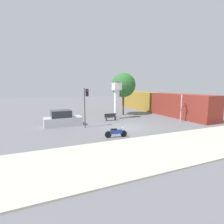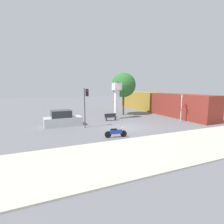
{
  "view_description": "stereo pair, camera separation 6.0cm",
  "coord_description": "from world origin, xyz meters",
  "px_view_note": "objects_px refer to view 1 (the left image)",
  "views": [
    {
      "loc": [
        -9.09,
        -16.48,
        4.48
      ],
      "look_at": [
        -1.24,
        1.51,
        1.61
      ],
      "focal_mm": 28.0,
      "sensor_mm": 36.0,
      "label": 1
    },
    {
      "loc": [
        -9.03,
        -16.5,
        4.48
      ],
      "look_at": [
        -1.24,
        1.51,
        1.61
      ],
      "focal_mm": 28.0,
      "sensor_mm": 36.0,
      "label": 2
    }
  ],
  "objects_px": {
    "traffic_light": "(86,101)",
    "parked_car": "(63,119)",
    "clock_tower": "(117,94)",
    "motorcycle": "(116,133)",
    "street_tree": "(123,85)",
    "freight_train": "(157,103)",
    "railroad_crossing_signal": "(181,107)",
    "bench": "(111,117)"
  },
  "relations": [
    {
      "from": "bench",
      "to": "parked_car",
      "type": "relative_size",
      "value": 0.38
    },
    {
      "from": "motorcycle",
      "to": "bench",
      "type": "distance_m",
      "value": 7.86
    },
    {
      "from": "motorcycle",
      "to": "traffic_light",
      "type": "relative_size",
      "value": 0.46
    },
    {
      "from": "clock_tower",
      "to": "freight_train",
      "type": "height_order",
      "value": "clock_tower"
    },
    {
      "from": "motorcycle",
      "to": "street_tree",
      "type": "relative_size",
      "value": 0.3
    },
    {
      "from": "railroad_crossing_signal",
      "to": "street_tree",
      "type": "xyz_separation_m",
      "value": [
        -4.31,
        7.83,
        2.78
      ]
    },
    {
      "from": "street_tree",
      "to": "parked_car",
      "type": "relative_size",
      "value": 1.56
    },
    {
      "from": "clock_tower",
      "to": "motorcycle",
      "type": "bearing_deg",
      "value": -115.45
    },
    {
      "from": "bench",
      "to": "parked_car",
      "type": "height_order",
      "value": "parked_car"
    },
    {
      "from": "street_tree",
      "to": "parked_car",
      "type": "height_order",
      "value": "street_tree"
    },
    {
      "from": "freight_train",
      "to": "traffic_light",
      "type": "relative_size",
      "value": 5.07
    },
    {
      "from": "motorcycle",
      "to": "freight_train",
      "type": "xyz_separation_m",
      "value": [
        13.05,
        11.06,
        1.27
      ]
    },
    {
      "from": "railroad_crossing_signal",
      "to": "parked_car",
      "type": "distance_m",
      "value": 14.79
    },
    {
      "from": "motorcycle",
      "to": "freight_train",
      "type": "relative_size",
      "value": 0.09
    },
    {
      "from": "clock_tower",
      "to": "railroad_crossing_signal",
      "type": "xyz_separation_m",
      "value": [
        6.68,
        -5.2,
        -1.54
      ]
    },
    {
      "from": "clock_tower",
      "to": "street_tree",
      "type": "height_order",
      "value": "street_tree"
    },
    {
      "from": "street_tree",
      "to": "bench",
      "type": "distance_m",
      "value": 6.61
    },
    {
      "from": "motorcycle",
      "to": "clock_tower",
      "type": "distance_m",
      "value": 9.68
    },
    {
      "from": "traffic_light",
      "to": "street_tree",
      "type": "xyz_separation_m",
      "value": [
        7.71,
        6.13,
        1.73
      ]
    },
    {
      "from": "bench",
      "to": "parked_car",
      "type": "xyz_separation_m",
      "value": [
        -6.3,
        -0.71,
        0.26
      ]
    },
    {
      "from": "freight_train",
      "to": "street_tree",
      "type": "relative_size",
      "value": 3.31
    },
    {
      "from": "motorcycle",
      "to": "traffic_light",
      "type": "bearing_deg",
      "value": 117.65
    },
    {
      "from": "clock_tower",
      "to": "freight_train",
      "type": "xyz_separation_m",
      "value": [
        9.1,
        2.76,
        -1.76
      ]
    },
    {
      "from": "railroad_crossing_signal",
      "to": "bench",
      "type": "xyz_separation_m",
      "value": [
        -7.99,
        4.31,
        -1.43
      ]
    },
    {
      "from": "traffic_light",
      "to": "parked_car",
      "type": "bearing_deg",
      "value": 140.12
    },
    {
      "from": "motorcycle",
      "to": "railroad_crossing_signal",
      "type": "distance_m",
      "value": 11.17
    },
    {
      "from": "bench",
      "to": "railroad_crossing_signal",
      "type": "bearing_deg",
      "value": -28.32
    },
    {
      "from": "street_tree",
      "to": "parked_car",
      "type": "xyz_separation_m",
      "value": [
        -9.99,
        -4.23,
        -3.95
      ]
    },
    {
      "from": "freight_train",
      "to": "traffic_light",
      "type": "xyz_separation_m",
      "value": [
        -14.43,
        -6.27,
        1.27
      ]
    },
    {
      "from": "bench",
      "to": "freight_train",
      "type": "bearing_deg",
      "value": 19.34
    },
    {
      "from": "parked_car",
      "to": "motorcycle",
      "type": "bearing_deg",
      "value": -62.71
    },
    {
      "from": "railroad_crossing_signal",
      "to": "bench",
      "type": "relative_size",
      "value": 2.19
    },
    {
      "from": "motorcycle",
      "to": "railroad_crossing_signal",
      "type": "bearing_deg",
      "value": 27.73
    },
    {
      "from": "traffic_light",
      "to": "railroad_crossing_signal",
      "type": "height_order",
      "value": "traffic_light"
    },
    {
      "from": "clock_tower",
      "to": "parked_car",
      "type": "distance_m",
      "value": 8.24
    },
    {
      "from": "clock_tower",
      "to": "street_tree",
      "type": "distance_m",
      "value": 3.75
    },
    {
      "from": "parked_car",
      "to": "freight_train",
      "type": "bearing_deg",
      "value": 13.21
    },
    {
      "from": "street_tree",
      "to": "freight_train",
      "type": "bearing_deg",
      "value": 1.14
    },
    {
      "from": "traffic_light",
      "to": "bench",
      "type": "distance_m",
      "value": 5.4
    },
    {
      "from": "clock_tower",
      "to": "railroad_crossing_signal",
      "type": "height_order",
      "value": "clock_tower"
    },
    {
      "from": "street_tree",
      "to": "bench",
      "type": "xyz_separation_m",
      "value": [
        -3.69,
        -3.52,
        -4.21
      ]
    },
    {
      "from": "motorcycle",
      "to": "freight_train",
      "type": "bearing_deg",
      "value": 51.78
    }
  ]
}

